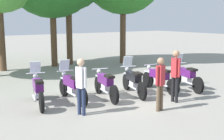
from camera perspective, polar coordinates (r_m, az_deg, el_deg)
ground_plane at (r=10.85m, az=1.51°, el=-5.06°), size 80.00×80.00×0.00m
motorcycle_0 at (r=9.95m, az=-14.08°, el=-3.70°), size 0.80×2.15×1.37m
motorcycle_1 at (r=10.23m, az=-7.76°, el=-3.11°), size 0.62×2.19×1.37m
motorcycle_2 at (r=10.49m, az=-1.28°, el=-2.76°), size 0.77×2.16×0.99m
motorcycle_3 at (r=11.03m, az=4.14°, el=-2.07°), size 0.85×2.12×1.37m
motorcycle_4 at (r=11.62m, az=9.12°, el=-1.62°), size 0.63×2.19×0.99m
motorcycle_5 at (r=12.22m, az=14.11°, el=-1.16°), size 0.84×2.13×1.37m
person_0 at (r=10.11m, az=12.16°, el=-0.34°), size 0.23×0.40×1.77m
person_1 at (r=8.62m, az=-5.99°, el=-2.38°), size 0.29×0.40×1.68m
person_2 at (r=9.09m, az=9.29°, el=-1.93°), size 0.41×0.25×1.66m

